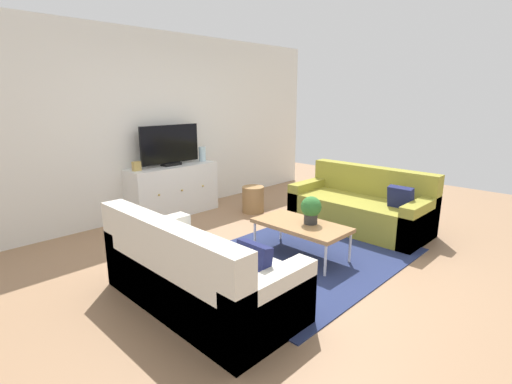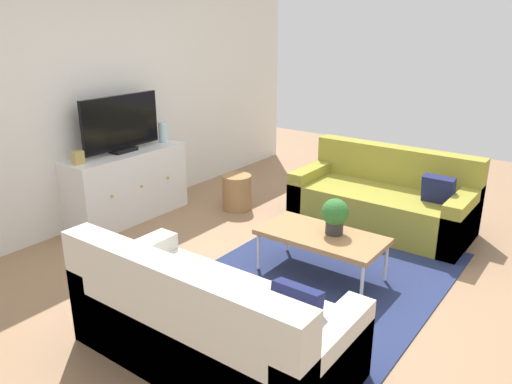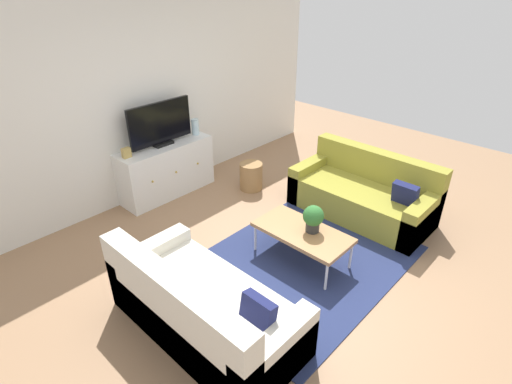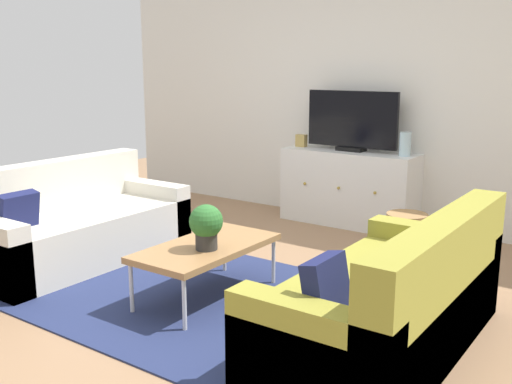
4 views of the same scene
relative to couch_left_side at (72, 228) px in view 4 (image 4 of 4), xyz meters
The scene contains 12 objects.
ground_plane 1.47m from the couch_left_side, ahead, with size 10.00×10.00×0.00m, color #997251.
wall_back 3.20m from the couch_left_side, 61.58° to the left, with size 6.40×0.12×2.70m, color silver.
area_rug 1.46m from the couch_left_side, ahead, with size 2.50×1.90×0.01m, color navy.
couch_left_side is the anchor object (origin of this frame).
couch_right_side 2.87m from the couch_left_side, ahead, with size 0.87×1.82×0.82m.
coffee_table 1.48m from the couch_left_side, ahead, with size 0.55×1.07×0.39m.
potted_plant 1.58m from the couch_left_side, ahead, with size 0.23×0.23×0.31m.
tv_console 2.75m from the couch_left_side, 59.69° to the left, with size 1.39×0.47×0.76m.
flat_screen_tv 2.88m from the couch_left_side, 59.89° to the left, with size 0.97×0.16×0.60m.
glass_vase 3.14m from the couch_left_side, 50.39° to the left, with size 0.11×0.11×0.23m, color silver.
mantel_clock 2.57m from the couch_left_side, 71.12° to the left, with size 0.11×0.07×0.13m, color tan.
wicker_basket 2.81m from the couch_left_side, 34.28° to the left, with size 0.34×0.34×0.41m, color #9E7547.
Camera 4 is at (2.61, -3.13, 1.62)m, focal length 41.46 mm.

